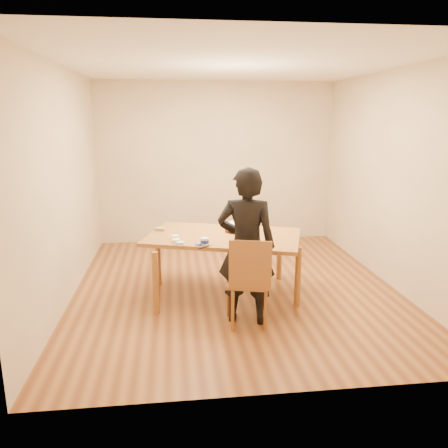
{
  "coord_description": "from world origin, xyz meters",
  "views": [
    {
      "loc": [
        -0.76,
        -5.19,
        2.11
      ],
      "look_at": [
        -0.17,
        -0.28,
        0.9
      ],
      "focal_mm": 35.0,
      "sensor_mm": 36.0,
      "label": 1
    }
  ],
  "objects": [
    {
      "name": "room_shell",
      "position": [
        0.0,
        0.34,
        1.35
      ],
      "size": [
        4.0,
        4.5,
        2.7
      ],
      "color": "brown",
      "rests_on": "ground"
    },
    {
      "name": "dining_table",
      "position": [
        -0.17,
        -0.23,
        0.73
      ],
      "size": [
        2.0,
        1.54,
        0.04
      ],
      "primitive_type": "cube",
      "rotation": [
        0.0,
        0.0,
        -0.31
      ],
      "color": "brown",
      "rests_on": "floor"
    },
    {
      "name": "dining_chair",
      "position": [
        -0.02,
        -1.01,
        0.45
      ],
      "size": [
        0.48,
        0.48,
        0.04
      ],
      "primitive_type": "cube",
      "rotation": [
        0.0,
        0.0,
        -0.26
      ],
      "color": "brown",
      "rests_on": "floor"
    },
    {
      "name": "cake_plate",
      "position": [
        0.02,
        -0.07,
        0.76
      ],
      "size": [
        0.32,
        0.32,
        0.02
      ],
      "primitive_type": "cylinder",
      "color": "#B6230C",
      "rests_on": "dining_table"
    },
    {
      "name": "cake",
      "position": [
        0.02,
        -0.07,
        0.81
      ],
      "size": [
        0.24,
        0.24,
        0.08
      ],
      "primitive_type": "cylinder",
      "color": "white",
      "rests_on": "cake_plate"
    },
    {
      "name": "frosting_dome",
      "position": [
        0.02,
        -0.07,
        0.87
      ],
      "size": [
        0.24,
        0.24,
        0.03
      ],
      "primitive_type": "ellipsoid",
      "color": "white",
      "rests_on": "cake"
    },
    {
      "name": "frosting_tub",
      "position": [
        -0.43,
        -0.61,
        0.79
      ],
      "size": [
        0.09,
        0.09,
        0.08
      ],
      "primitive_type": "cylinder",
      "color": "white",
      "rests_on": "dining_table"
    },
    {
      "name": "frosting_lid",
      "position": [
        -0.49,
        -0.6,
        0.76
      ],
      "size": [
        0.1,
        0.1,
        0.01
      ],
      "primitive_type": "cylinder",
      "color": "#1B2DB4",
      "rests_on": "dining_table"
    },
    {
      "name": "frosting_dollop",
      "position": [
        -0.49,
        -0.6,
        0.77
      ],
      "size": [
        0.04,
        0.04,
        0.02
      ],
      "primitive_type": "ellipsoid",
      "color": "white",
      "rests_on": "frosting_lid"
    },
    {
      "name": "ramekin_green",
      "position": [
        -0.69,
        -0.6,
        0.77
      ],
      "size": [
        0.08,
        0.08,
        0.04
      ],
      "primitive_type": "cylinder",
      "color": "white",
      "rests_on": "dining_table"
    },
    {
      "name": "ramekin_yellow",
      "position": [
        -0.74,
        -0.33,
        0.77
      ],
      "size": [
        0.08,
        0.08,
        0.04
      ],
      "primitive_type": "cylinder",
      "color": "white",
      "rests_on": "dining_table"
    },
    {
      "name": "ramekin_multi",
      "position": [
        -0.74,
        -0.5,
        0.77
      ],
      "size": [
        0.09,
        0.09,
        0.04
      ],
      "primitive_type": "cylinder",
      "color": "white",
      "rests_on": "dining_table"
    },
    {
      "name": "candy_box_pink",
      "position": [
        -0.92,
        0.07,
        0.76
      ],
      "size": [
        0.12,
        0.07,
        0.02
      ],
      "primitive_type": "cube",
      "rotation": [
        0.0,
        0.0,
        -0.11
      ],
      "color": "#EB37A4",
      "rests_on": "dining_table"
    },
    {
      "name": "candy_box_green",
      "position": [
        -0.93,
        0.08,
        0.78
      ],
      "size": [
        0.13,
        0.09,
        0.02
      ],
      "primitive_type": "cube",
      "rotation": [
        0.0,
        0.0,
        -0.29
      ],
      "color": "green",
      "rests_on": "candy_box_pink"
    },
    {
      "name": "spatula",
      "position": [
        -0.44,
        -0.71,
        0.76
      ],
      "size": [
        0.14,
        0.12,
        0.01
      ],
      "primitive_type": "cube",
      "rotation": [
        0.0,
        0.0,
        0.71
      ],
      "color": "black",
      "rests_on": "dining_table"
    },
    {
      "name": "person",
      "position": [
        -0.02,
        -0.96,
        0.82
      ],
      "size": [
        0.68,
        0.53,
        1.64
      ],
      "primitive_type": "imported",
      "rotation": [
        0.0,
        0.0,
        2.88
      ],
      "color": "black",
      "rests_on": "floor"
    }
  ]
}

